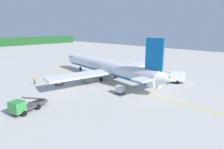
% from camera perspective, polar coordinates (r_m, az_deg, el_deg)
% --- Properties ---
extents(airliner_foreground, '(34.52, 41.71, 11.90)m').
position_cam_1_polar(airliner_foreground, '(50.36, -1.76, 2.32)').
color(airliner_foreground, silver).
rests_on(airliner_foreground, ground).
extents(service_truck_fuel, '(6.93, 3.86, 2.68)m').
position_cam_1_polar(service_truck_fuel, '(34.12, -25.89, -8.90)').
color(service_truck_fuel, '#338C3F').
rests_on(service_truck_fuel, ground).
extents(service_truck_baggage, '(5.07, 5.79, 2.85)m').
position_cam_1_polar(service_truck_baggage, '(49.74, 18.70, -0.74)').
color(service_truck_baggage, '#2659A5').
rests_on(service_truck_baggage, ground).
extents(cargo_container_near, '(2.09, 2.09, 1.96)m').
position_cam_1_polar(cargo_container_near, '(47.56, -16.23, -2.02)').
color(cargo_container_near, '#333338').
rests_on(cargo_container_near, ground).
extents(cargo_container_mid, '(1.94, 1.94, 1.84)m').
position_cam_1_polar(cargo_container_mid, '(39.65, 2.45, -4.76)').
color(cargo_container_mid, '#333338').
rests_on(cargo_container_mid, ground).
extents(crew_marshaller, '(0.42, 0.56, 1.73)m').
position_cam_1_polar(crew_marshaller, '(50.00, -23.05, -1.71)').
color(crew_marshaller, '#191E33').
rests_on(crew_marshaller, ground).
extents(crew_loader_left, '(0.48, 0.48, 1.70)m').
position_cam_1_polar(crew_loader_left, '(50.20, 10.21, -0.75)').
color(crew_loader_left, '#191E33').
rests_on(crew_loader_left, ground).
extents(crew_loader_right, '(0.63, 0.27, 1.79)m').
position_cam_1_polar(crew_loader_right, '(44.95, 10.05, -2.41)').
color(crew_loader_right, '#191E33').
rests_on(crew_loader_right, ground).
extents(apron_guide_line, '(0.30, 60.00, 0.01)m').
position_cam_1_polar(apron_guide_line, '(46.47, -0.04, -3.00)').
color(apron_guide_line, yellow).
rests_on(apron_guide_line, ground).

